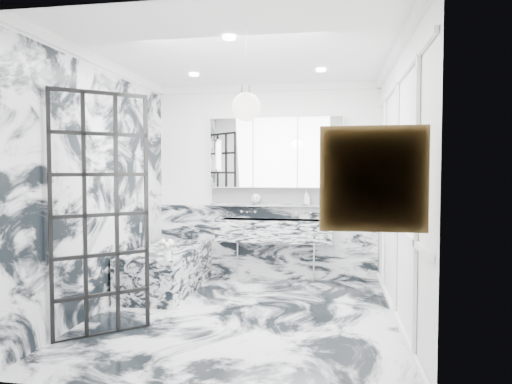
% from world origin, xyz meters
% --- Properties ---
extents(floor, '(3.60, 3.60, 0.00)m').
position_xyz_m(floor, '(0.00, 0.00, 0.00)').
color(floor, silver).
rests_on(floor, ground).
extents(ceiling, '(3.60, 3.60, 0.00)m').
position_xyz_m(ceiling, '(0.00, 0.00, 2.80)').
color(ceiling, white).
rests_on(ceiling, wall_back).
extents(wall_back, '(3.60, 0.00, 3.60)m').
position_xyz_m(wall_back, '(0.00, 1.80, 1.40)').
color(wall_back, white).
rests_on(wall_back, floor).
extents(wall_front, '(3.60, 0.00, 3.60)m').
position_xyz_m(wall_front, '(0.00, -1.80, 1.40)').
color(wall_front, white).
rests_on(wall_front, floor).
extents(wall_left, '(0.00, 3.60, 3.60)m').
position_xyz_m(wall_left, '(-1.60, 0.00, 1.40)').
color(wall_left, white).
rests_on(wall_left, floor).
extents(wall_right, '(0.00, 3.60, 3.60)m').
position_xyz_m(wall_right, '(1.60, 0.00, 1.40)').
color(wall_right, white).
rests_on(wall_right, floor).
extents(marble_clad_back, '(3.18, 0.05, 1.05)m').
position_xyz_m(marble_clad_back, '(0.00, 1.78, 0.53)').
color(marble_clad_back, silver).
rests_on(marble_clad_back, floor).
extents(marble_clad_left, '(0.02, 3.56, 2.68)m').
position_xyz_m(marble_clad_left, '(-1.59, 0.00, 1.34)').
color(marble_clad_left, silver).
rests_on(marble_clad_left, floor).
extents(panel_molding, '(0.03, 3.40, 2.30)m').
position_xyz_m(panel_molding, '(1.58, 0.00, 1.30)').
color(panel_molding, white).
rests_on(panel_molding, floor).
extents(soap_bottle_a, '(0.10, 0.10, 0.20)m').
position_xyz_m(soap_bottle_a, '(0.59, 1.71, 1.19)').
color(soap_bottle_a, '#8C5919').
rests_on(soap_bottle_a, ledge).
extents(soap_bottle_b, '(0.08, 0.08, 0.16)m').
position_xyz_m(soap_bottle_b, '(0.61, 1.71, 1.17)').
color(soap_bottle_b, '#4C4C51').
rests_on(soap_bottle_b, ledge).
extents(soap_bottle_c, '(0.15, 0.15, 0.16)m').
position_xyz_m(soap_bottle_c, '(1.00, 1.71, 1.17)').
color(soap_bottle_c, silver).
rests_on(soap_bottle_c, ledge).
extents(face_pot, '(0.14, 0.14, 0.14)m').
position_xyz_m(face_pot, '(-0.13, 1.71, 1.17)').
color(face_pot, white).
rests_on(face_pot, ledge).
extents(amber_bottle, '(0.04, 0.04, 0.10)m').
position_xyz_m(amber_bottle, '(0.62, 1.71, 1.14)').
color(amber_bottle, '#8C5919').
rests_on(amber_bottle, ledge).
extents(flower_vase, '(0.08, 0.08, 0.12)m').
position_xyz_m(flower_vase, '(-0.88, 0.10, 0.61)').
color(flower_vase, silver).
rests_on(flower_vase, bathtub).
extents(crittall_door, '(0.69, 0.61, 2.29)m').
position_xyz_m(crittall_door, '(-1.21, -0.76, 1.14)').
color(crittall_door, black).
rests_on(crittall_door, floor).
extents(artwork, '(0.58, 0.06, 0.58)m').
position_xyz_m(artwork, '(1.20, -1.76, 1.51)').
color(artwork, orange).
rests_on(artwork, wall_front).
extents(pendant_light, '(0.23, 0.23, 0.23)m').
position_xyz_m(pendant_light, '(0.25, -1.09, 2.08)').
color(pendant_light, white).
rests_on(pendant_light, ceiling).
extents(trough_sink, '(1.60, 0.45, 0.30)m').
position_xyz_m(trough_sink, '(0.15, 1.55, 0.73)').
color(trough_sink, silver).
rests_on(trough_sink, wall_back).
extents(ledge, '(1.90, 0.14, 0.04)m').
position_xyz_m(ledge, '(0.15, 1.72, 1.07)').
color(ledge, silver).
rests_on(ledge, wall_back).
extents(subway_tile, '(1.90, 0.03, 0.23)m').
position_xyz_m(subway_tile, '(0.15, 1.78, 1.21)').
color(subway_tile, white).
rests_on(subway_tile, wall_back).
extents(mirror_cabinet, '(1.90, 0.16, 1.00)m').
position_xyz_m(mirror_cabinet, '(0.15, 1.73, 1.82)').
color(mirror_cabinet, white).
rests_on(mirror_cabinet, wall_back).
extents(sconce_left, '(0.07, 0.07, 0.40)m').
position_xyz_m(sconce_left, '(-0.67, 1.63, 1.78)').
color(sconce_left, white).
rests_on(sconce_left, mirror_cabinet).
extents(sconce_right, '(0.07, 0.07, 0.40)m').
position_xyz_m(sconce_right, '(0.97, 1.63, 1.78)').
color(sconce_right, white).
rests_on(sconce_right, mirror_cabinet).
extents(bathtub, '(0.75, 1.65, 0.55)m').
position_xyz_m(bathtub, '(-1.18, 0.90, 0.28)').
color(bathtub, silver).
rests_on(bathtub, floor).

